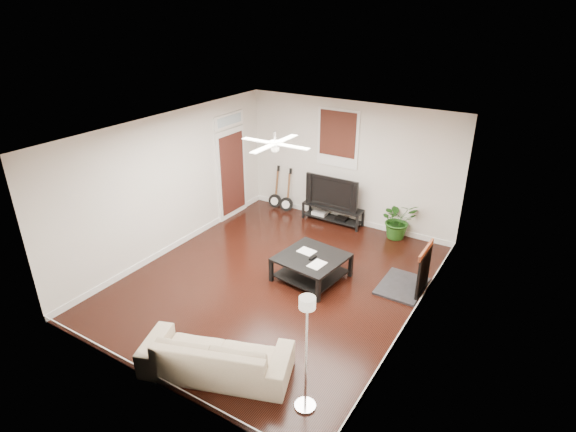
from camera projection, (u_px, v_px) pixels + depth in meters
name	position (u px, v px, depth m)	size (l,w,h in m)	color
room	(276.00, 211.00, 8.01)	(5.01, 6.01, 2.81)	black
brick_accent	(437.00, 223.00, 7.60)	(0.02, 2.20, 2.80)	#B35C39
fireplace	(413.00, 267.00, 8.13)	(0.80, 1.10, 0.92)	black
window_back	(338.00, 138.00, 10.22)	(1.00, 0.06, 1.30)	#3D1A10
door_left	(231.00, 165.00, 10.72)	(0.08, 1.00, 2.50)	white
tv_stand	(332.00, 214.00, 10.79)	(1.43, 0.38, 0.40)	black
tv	(334.00, 191.00, 10.56)	(1.28, 0.17, 0.74)	black
coffee_table	(311.00, 267.00, 8.56)	(1.12, 1.12, 0.47)	black
sofa	(216.00, 354.00, 6.36)	(2.05, 0.80, 0.60)	tan
floor_lamp	(306.00, 355.00, 5.57)	(0.28, 0.28, 1.67)	silver
potted_plant	(398.00, 220.00, 9.99)	(0.76, 0.66, 0.84)	#205317
guitar_left	(275.00, 188.00, 11.37)	(0.33, 0.23, 1.08)	black
guitar_right	(286.00, 191.00, 11.18)	(0.33, 0.23, 1.08)	black
ceiling_fan	(275.00, 144.00, 7.51)	(1.24, 1.24, 0.32)	white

